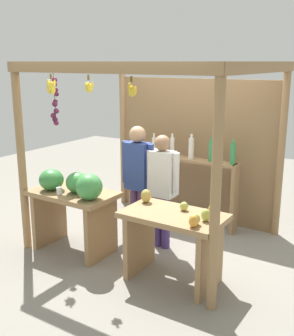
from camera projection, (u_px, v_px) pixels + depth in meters
ground_plane at (156, 240)px, 5.71m from camera, size 12.00×12.00×0.00m
market_stall at (173, 134)px, 5.74m from camera, size 2.74×2.28×2.37m
fruit_counter_left at (73, 198)px, 5.19m from camera, size 1.11×0.64×1.10m
fruit_counter_right at (174, 233)px, 4.52m from camera, size 1.10×0.64×0.95m
bottle_shelf_unit at (182, 171)px, 6.20m from camera, size 1.75×0.22×1.36m
vendor_man at (138, 174)px, 5.47m from camera, size 0.48×0.21×1.57m
vendor_woman at (162, 182)px, 5.30m from camera, size 0.48×0.20×1.49m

